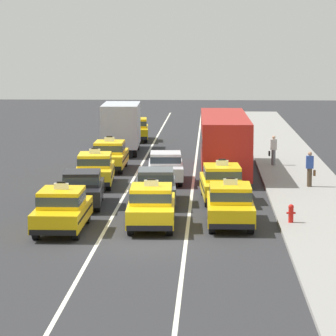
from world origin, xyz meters
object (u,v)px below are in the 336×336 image
Objects in this scene: fire_hydrant at (291,213)px; taxi_right_nearest at (230,204)px; pedestrian_near_crosswalk at (273,150)px; sedan_left_second at (82,187)px; sedan_center_third at (166,166)px; taxi_left_third at (95,169)px; taxi_left_sixth at (136,129)px; taxi_center_nearest at (151,205)px; taxi_left_nearest at (62,209)px; bus_right_third at (224,141)px; taxi_left_fourth at (110,155)px; pedestrian_mid_block at (310,169)px; sedan_center_second at (156,185)px; box_truck_left_fifth at (122,126)px; taxi_right_second at (222,182)px.

taxi_right_nearest is at bearing -179.03° from fire_hydrant.
sedan_left_second is at bearing -126.05° from pedestrian_near_crosswalk.
sedan_center_third is at bearing 116.93° from fire_hydrant.
taxi_left_third is 11.66m from taxi_right_nearest.
sedan_left_second is at bearing -90.38° from taxi_left_sixth.
sedan_center_third is 8.33m from pedestrian_near_crosswalk.
taxi_left_nearest is at bearing -164.61° from taxi_center_nearest.
taxi_left_sixth is at bearing 89.07° from taxi_left_third.
taxi_center_nearest is 1.01× the size of taxi_right_nearest.
bus_right_third is (6.58, 4.60, 0.94)m from taxi_left_third.
taxi_right_nearest is (6.49, -15.17, 0.00)m from taxi_left_fourth.
taxi_right_nearest is at bearing 8.02° from taxi_center_nearest.
pedestrian_mid_block is at bearing -3.35° from taxi_left_third.
taxi_left_third is at bearing 124.54° from taxi_right_nearest.
pedestrian_near_crosswalk is at bearing 99.25° from pedestrian_mid_block.
taxi_left_nearest is 5.30m from sedan_left_second.
sedan_center_second is at bearing -91.25° from sedan_center_third.
taxi_right_nearest is 16.96m from pedestrian_near_crosswalk.
bus_right_third is (6.42, 10.27, 0.97)m from sedan_left_second.
box_truck_left_fifth reaches higher than pedestrian_near_crosswalk.
sedan_center_third is (3.38, -4.27, -0.03)m from taxi_left_fourth.
bus_right_third reaches higher than taxi_right_second.
fire_hydrant is at bearing -91.53° from pedestrian_near_crosswalk.
taxi_left_third is 7.53m from taxi_right_second.
taxi_left_fourth is 1.04× the size of sedan_center_second.
box_truck_left_fifth reaches higher than sedan_center_third.
taxi_left_fourth is 0.98× the size of taxi_left_sixth.
sedan_left_second is 0.95× the size of taxi_left_sixth.
box_truck_left_fifth is at bearing 105.73° from sedan_center_third.
taxi_right_nearest is (3.10, 0.44, 0.00)m from taxi_center_nearest.
taxi_left_third is 1.06× the size of sedan_center_third.
pedestrian_mid_block is (4.38, 3.42, 0.14)m from taxi_right_second.
pedestrian_mid_block reaches higher than sedan_center_third.
sedan_left_second is at bearing 127.52° from taxi_center_nearest.
bus_right_third is at bearing 71.31° from sedan_center_second.
taxi_left_nearest is 0.98× the size of taxi_left_sixth.
taxi_right_nearest is at bearing -87.33° from taxi_right_second.
sedan_center_third is 4.62m from bus_right_third.
sedan_center_third is 2.57× the size of pedestrian_near_crosswalk.
fire_hydrant is at bearing -23.71° from sedan_left_second.
sedan_left_second is 26.49m from taxi_left_sixth.
taxi_left_sixth is 25.88m from sedan_center_second.
taxi_left_fourth and taxi_center_nearest have the same top height.
sedan_center_third is at bearing -80.77° from taxi_left_sixth.
bus_right_third is at bearing -54.11° from box_truck_left_fifth.
taxi_left_third is 3.74m from sedan_center_third.
bus_right_third reaches higher than sedan_center_second.
taxi_left_sixth is 1.06× the size of sedan_center_third.
box_truck_left_fifth is at bearing 90.25° from taxi_left_nearest.
sedan_center_second is at bearing -108.69° from bus_right_third.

